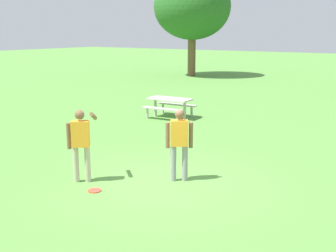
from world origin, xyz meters
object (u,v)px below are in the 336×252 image
(picnic_table_near, at_px, (170,103))
(tree_tall_left, at_px, (192,7))
(person_catcher, at_px, (179,140))
(person_thrower, at_px, (81,140))
(frisbee, at_px, (94,191))

(picnic_table_near, distance_m, tree_tall_left, 16.54)
(person_catcher, bearing_deg, picnic_table_near, 125.50)
(person_thrower, distance_m, picnic_table_near, 7.55)
(person_catcher, height_order, tree_tall_left, tree_tall_left)
(person_catcher, relative_size, frisbee, 5.71)
(tree_tall_left, bearing_deg, person_catcher, -59.72)
(person_thrower, bearing_deg, frisbee, -24.60)
(picnic_table_near, bearing_deg, tree_tall_left, 117.92)
(picnic_table_near, bearing_deg, person_catcher, -54.50)
(person_thrower, xyz_separation_m, picnic_table_near, (-2.41, 7.14, -0.40))
(frisbee, bearing_deg, picnic_table_near, 112.34)
(person_thrower, relative_size, frisbee, 5.71)
(person_catcher, height_order, frisbee, person_catcher)
(person_thrower, distance_m, person_catcher, 2.18)
(person_thrower, height_order, picnic_table_near, person_thrower)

